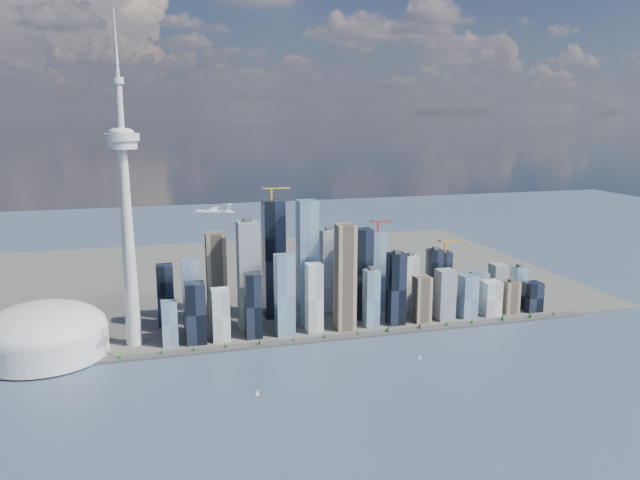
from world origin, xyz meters
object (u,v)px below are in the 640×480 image
object	(u,v)px
dome_stadium	(44,334)
airplane	(214,211)
needle_tower	(126,210)
sailboat_east	(420,357)
sailboat_west	(257,393)

from	to	relation	value
dome_stadium	airplane	bearing A→B (deg)	-28.68
airplane	needle_tower	bearing A→B (deg)	149.44
sailboat_east	needle_tower	bearing A→B (deg)	165.96
needle_tower	dome_stadium	xyz separation A→B (m)	(-140.00, -10.00, -196.40)
sailboat_east	airplane	bearing A→B (deg)	-176.78
airplane	sailboat_west	bearing A→B (deg)	-44.28
airplane	sailboat_west	distance (m)	268.41
sailboat_west	sailboat_east	bearing A→B (deg)	-11.35
needle_tower	sailboat_west	size ratio (longest dim) A/B	57.43
sailboat_east	sailboat_west	bearing A→B (deg)	-159.25
dome_stadium	sailboat_west	size ratio (longest dim) A/B	20.86
dome_stadium	airplane	distance (m)	371.46
airplane	dome_stadium	bearing A→B (deg)	171.60
dome_stadium	sailboat_west	xyz separation A→B (m)	(310.07, -236.35, -36.36)
needle_tower	sailboat_east	bearing A→B (deg)	-22.40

